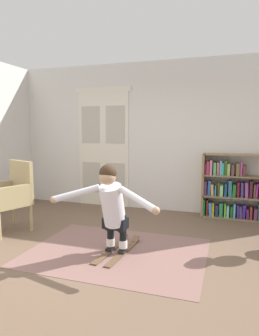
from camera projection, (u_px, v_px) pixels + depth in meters
ground_plane at (110, 262)px, 3.64m from camera, size 7.20×7.20×0.00m
back_wall at (159, 137)px, 5.90m from camera, size 6.00×0.10×2.90m
double_door at (103, 147)px, 6.24m from camera, size 1.22×0.05×2.45m
rug at (117, 252)px, 3.92m from camera, size 2.27×1.69×0.01m
bookshelf at (243, 192)px, 5.33m from camera, size 1.54×0.30×1.16m
wicker_chair at (11, 194)px, 4.70m from camera, size 0.78×0.78×1.10m
skis_pair at (118, 250)px, 3.95m from camera, size 0.35×0.97×0.07m
person_skier at (112, 204)px, 3.71m from camera, size 1.41×0.62×1.10m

